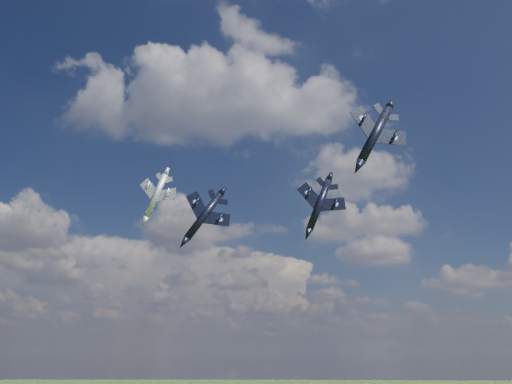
# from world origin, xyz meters

# --- Properties ---
(jet_lead_navy) EXTENTS (11.57, 14.79, 7.73)m
(jet_lead_navy) POSITION_xyz_m (-4.98, 19.70, 77.61)
(jet_lead_navy) COLOR black
(jet_right_navy) EXTENTS (11.73, 14.22, 6.59)m
(jet_right_navy) POSITION_xyz_m (21.26, -2.96, 82.11)
(jet_right_navy) COLOR black
(jet_high_navy) EXTENTS (13.58, 17.23, 7.46)m
(jet_high_navy) POSITION_xyz_m (16.25, 37.77, 84.55)
(jet_high_navy) COLOR black
(jet_left_silver) EXTENTS (11.87, 14.35, 5.92)m
(jet_left_silver) POSITION_xyz_m (-16.27, 28.77, 84.40)
(jet_left_silver) COLOR #A1A5AB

